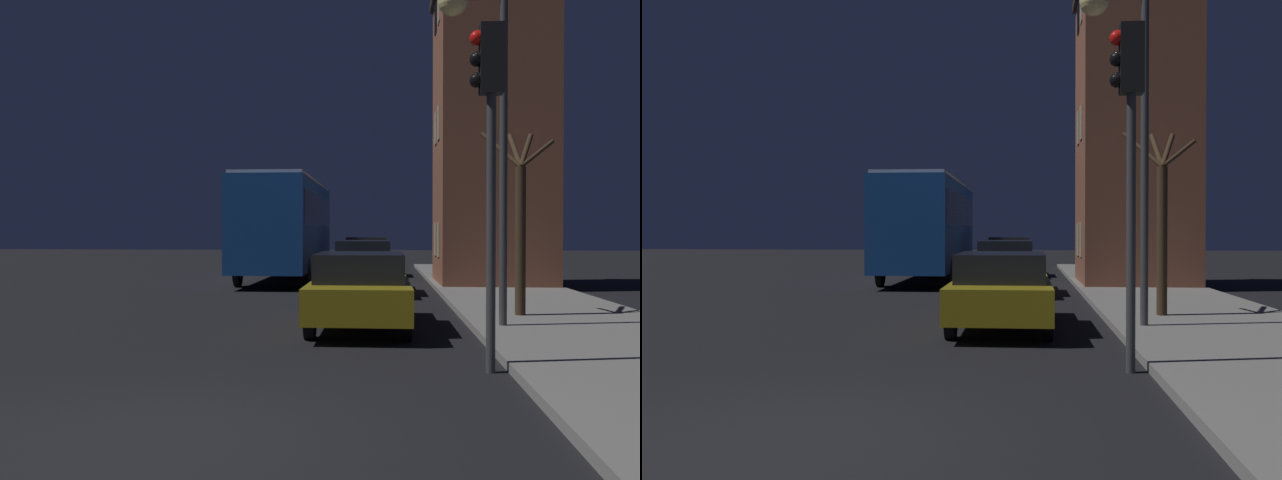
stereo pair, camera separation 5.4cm
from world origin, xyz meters
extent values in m
plane|color=black|center=(0.00, 0.00, 0.00)|extent=(120.00, 120.00, 0.00)
cube|color=brown|center=(5.54, 17.64, 4.89)|extent=(3.53, 4.26, 9.51)
cube|color=beige|center=(3.76, 17.02, 1.53)|extent=(0.03, 0.70, 1.10)
cube|color=beige|center=(3.76, 18.26, 1.53)|extent=(0.03, 0.70, 1.10)
cube|color=beige|center=(3.76, 17.02, 5.29)|extent=(0.03, 0.70, 1.10)
cube|color=beige|center=(3.76, 18.26, 5.29)|extent=(0.03, 0.70, 1.10)
cube|color=beige|center=(3.76, 17.02, 9.04)|extent=(0.03, 0.70, 1.10)
cube|color=black|center=(3.76, 18.26, 9.04)|extent=(0.03, 0.70, 1.10)
cylinder|color=#38383A|center=(4.12, 6.88, 3.12)|extent=(0.14, 0.14, 5.98)
sphere|color=#F9E08C|center=(3.22, 6.88, 5.96)|extent=(0.53, 0.53, 0.53)
cylinder|color=#38383A|center=(3.35, 3.20, 1.79)|extent=(0.12, 0.12, 3.59)
cube|color=black|center=(3.35, 3.20, 4.04)|extent=(0.30, 0.24, 0.90)
sphere|color=red|center=(3.17, 3.20, 4.31)|extent=(0.20, 0.20, 0.20)
sphere|color=black|center=(3.17, 3.20, 4.04)|extent=(0.20, 0.20, 0.20)
sphere|color=black|center=(3.17, 3.20, 3.77)|extent=(0.20, 0.20, 0.20)
cylinder|color=#382819|center=(4.73, 8.48, 1.62)|extent=(0.21, 0.21, 2.98)
cylinder|color=#382819|center=(4.89, 8.82, 3.47)|extent=(0.46, 0.78, 0.79)
cylinder|color=#382819|center=(4.73, 9.09, 3.50)|extent=(0.11, 1.27, 0.87)
cylinder|color=#382819|center=(5.10, 8.75, 3.40)|extent=(0.83, 0.62, 0.64)
cylinder|color=#382819|center=(4.40, 8.87, 3.50)|extent=(0.76, 0.87, 0.85)
cube|color=#194793|center=(-1.58, 20.21, 2.01)|extent=(2.42, 10.95, 3.07)
cube|color=black|center=(-1.58, 20.21, 2.57)|extent=(2.44, 10.07, 1.10)
cube|color=#B2B2B2|center=(-1.58, 20.21, 3.61)|extent=(2.30, 10.40, 0.12)
cylinder|color=black|center=(-0.46, 23.77, 0.48)|extent=(0.18, 0.96, 0.96)
cylinder|color=black|center=(-2.70, 23.77, 0.48)|extent=(0.18, 0.96, 0.96)
cylinder|color=black|center=(-0.46, 16.66, 0.48)|extent=(0.18, 0.96, 0.96)
cylinder|color=black|center=(-2.70, 16.66, 0.48)|extent=(0.18, 0.96, 0.96)
cube|color=olive|center=(1.55, 7.31, 0.61)|extent=(1.79, 4.70, 0.60)
cube|color=black|center=(1.55, 7.08, 1.16)|extent=(1.58, 2.45, 0.51)
cylinder|color=black|center=(2.36, 8.84, 0.31)|extent=(0.18, 0.62, 0.62)
cylinder|color=black|center=(0.74, 8.84, 0.31)|extent=(0.18, 0.62, 0.62)
cylinder|color=black|center=(2.36, 5.78, 0.31)|extent=(0.18, 0.62, 0.62)
cylinder|color=black|center=(0.74, 5.78, 0.31)|extent=(0.18, 0.62, 0.62)
cube|color=black|center=(1.43, 14.82, 0.69)|extent=(1.72, 4.66, 0.74)
cube|color=black|center=(1.43, 14.59, 1.30)|extent=(1.51, 2.42, 0.48)
cylinder|color=black|center=(2.20, 16.33, 0.33)|extent=(0.18, 0.65, 0.65)
cylinder|color=black|center=(0.66, 16.33, 0.33)|extent=(0.18, 0.65, 0.65)
cylinder|color=black|center=(2.20, 13.31, 0.33)|extent=(0.18, 0.65, 0.65)
cylinder|color=black|center=(0.66, 13.31, 0.33)|extent=(0.18, 0.65, 0.65)
cube|color=beige|center=(1.35, 22.70, 0.70)|extent=(1.78, 4.48, 0.73)
cube|color=black|center=(1.35, 22.47, 1.31)|extent=(1.56, 2.33, 0.50)
cylinder|color=black|center=(2.15, 24.15, 0.34)|extent=(0.18, 0.67, 0.67)
cylinder|color=black|center=(0.55, 24.15, 0.34)|extent=(0.18, 0.67, 0.67)
cylinder|color=black|center=(2.15, 21.24, 0.34)|extent=(0.18, 0.67, 0.67)
cylinder|color=black|center=(0.55, 21.24, 0.34)|extent=(0.18, 0.67, 0.67)
camera|label=1|loc=(1.94, -6.11, 1.84)|focal=40.00mm
camera|label=2|loc=(1.99, -6.10, 1.84)|focal=40.00mm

